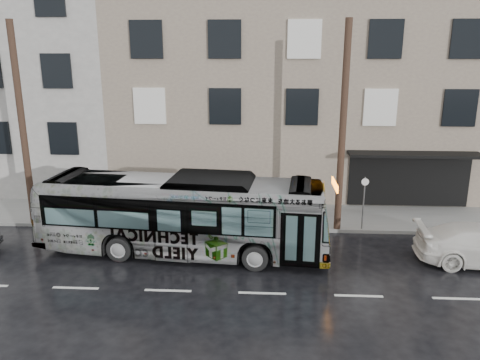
% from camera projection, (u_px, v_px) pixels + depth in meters
% --- Properties ---
extents(ground, '(120.00, 120.00, 0.00)m').
position_uv_depth(ground, '(181.00, 259.00, 18.26)').
color(ground, black).
rests_on(ground, ground).
extents(sidewalk, '(90.00, 3.60, 0.15)m').
position_uv_depth(sidewalk, '(199.00, 215.00, 22.96)').
color(sidewalk, gray).
rests_on(sidewalk, ground).
extents(building_taupe, '(20.00, 12.00, 11.00)m').
position_uv_depth(building_taupe, '(295.00, 91.00, 28.76)').
color(building_taupe, gray).
rests_on(building_taupe, ground).
extents(utility_pole_front, '(0.30, 0.30, 9.00)m').
position_uv_depth(utility_pole_front, '(343.00, 129.00, 19.85)').
color(utility_pole_front, '#3E291F').
rests_on(utility_pole_front, sidewalk).
extents(utility_pole_rear, '(0.30, 0.30, 9.00)m').
position_uv_depth(utility_pole_rear, '(22.00, 126.00, 20.61)').
color(utility_pole_rear, '#3E291F').
rests_on(utility_pole_rear, sidewalk).
extents(sign_post, '(0.06, 0.06, 2.40)m').
position_uv_depth(sign_post, '(363.00, 203.00, 20.67)').
color(sign_post, slate).
rests_on(sign_post, sidewalk).
extents(bus, '(11.75, 3.79, 3.21)m').
position_uv_depth(bus, '(183.00, 215.00, 18.48)').
color(bus, '#B2B2B2').
rests_on(bus, ground).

